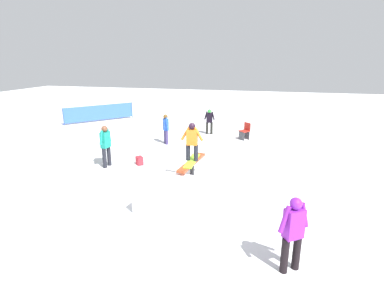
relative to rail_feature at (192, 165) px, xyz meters
The scene contains 11 objects.
ground_plane 0.65m from the rail_feature, ahead, with size 60.00×60.00×0.00m, color white.
rail_feature is the anchor object (origin of this frame).
snow_kicker_ramp 1.69m from the rail_feature, behind, with size 1.80×1.50×0.62m, color white.
main_rider_on_rail 0.78m from the rail_feature, ahead, with size 1.47×0.77×1.31m.
bystander_teal 3.71m from the rail_feature, 78.38° to the left, with size 0.70×0.27×1.64m.
bystander_purple 4.80m from the rail_feature, 141.80° to the right, with size 0.49×0.63×1.60m.
bystander_black 6.87m from the rail_feature, ahead, with size 0.22×0.60×1.39m.
bystander_blue 5.02m from the rail_feature, 28.91° to the left, with size 0.60×0.44×1.48m.
folding_chair 6.29m from the rail_feature, 12.02° to the right, with size 0.62×0.62×0.88m.
backpack_on_snow 2.80m from the rail_feature, 63.49° to the left, with size 0.30×0.22×0.34m, color red.
safety_fence 11.95m from the rail_feature, 45.06° to the left, with size 3.47×3.13×1.10m.
Camera 1 is at (-9.19, -2.30, 4.13)m, focal length 28.00 mm.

